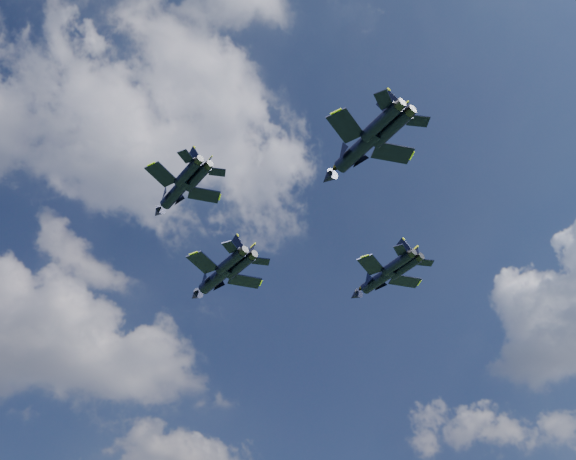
{
  "coord_description": "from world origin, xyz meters",
  "views": [
    {
      "loc": [
        -20.03,
        -69.69,
        5.57
      ],
      "look_at": [
        1.9,
        -2.54,
        64.53
      ],
      "focal_mm": 40.0,
      "sensor_mm": 36.0,
      "label": 1
    }
  ],
  "objects_px": {
    "jet_lead": "(214,280)",
    "jet_left": "(175,194)",
    "jet_slot": "(355,152)",
    "jet_right": "(377,280)"
  },
  "relations": [
    {
      "from": "jet_lead",
      "to": "jet_left",
      "type": "bearing_deg",
      "value": -136.1
    },
    {
      "from": "jet_left",
      "to": "jet_right",
      "type": "bearing_deg",
      "value": -3.9
    },
    {
      "from": "jet_right",
      "to": "jet_slot",
      "type": "xyz_separation_m",
      "value": [
        -12.74,
        -22.15,
        2.3
      ]
    },
    {
      "from": "jet_left",
      "to": "jet_slot",
      "type": "bearing_deg",
      "value": -51.32
    },
    {
      "from": "jet_lead",
      "to": "jet_right",
      "type": "height_order",
      "value": "jet_lead"
    },
    {
      "from": "jet_lead",
      "to": "jet_slot",
      "type": "relative_size",
      "value": 1.04
    },
    {
      "from": "jet_lead",
      "to": "jet_slot",
      "type": "height_order",
      "value": "jet_lead"
    },
    {
      "from": "jet_left",
      "to": "jet_slot",
      "type": "height_order",
      "value": "jet_slot"
    },
    {
      "from": "jet_slot",
      "to": "jet_lead",
      "type": "bearing_deg",
      "value": 89.86
    },
    {
      "from": "jet_left",
      "to": "jet_right",
      "type": "distance_m",
      "value": 34.69
    }
  ]
}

